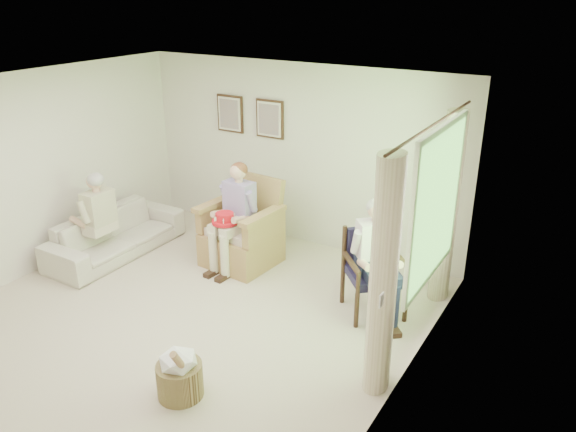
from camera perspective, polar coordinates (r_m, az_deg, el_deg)
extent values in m
plane|color=beige|center=(6.56, -11.38, -10.87)|extent=(5.50, 5.50, 0.00)
cube|color=silver|center=(8.05, 1.02, 6.17)|extent=(5.00, 0.04, 2.60)
cube|color=silver|center=(7.81, -26.00, 3.34)|extent=(0.04, 5.50, 2.60)
cube|color=silver|center=(4.74, 10.68, -6.35)|extent=(0.04, 5.50, 2.60)
cube|color=white|center=(5.59, -13.43, 12.04)|extent=(5.00, 5.50, 0.02)
cube|color=#2D6B23|center=(5.69, 14.91, 1.05)|extent=(0.02, 1.40, 1.50)
cube|color=white|center=(5.47, 15.62, 8.70)|extent=(0.04, 1.52, 0.06)
cube|color=white|center=(6.01, 14.08, -5.86)|extent=(0.04, 1.52, 0.06)
cylinder|color=#382114|center=(5.49, 14.73, 9.05)|extent=(0.03, 2.50, 0.03)
cylinder|color=beige|center=(5.04, 9.65, -6.35)|extent=(0.34, 0.34, 2.30)
cylinder|color=beige|center=(6.75, 15.88, 0.70)|extent=(0.34, 0.34, 2.30)
cube|color=#382114|center=(8.52, -5.89, 10.30)|extent=(0.45, 0.03, 0.55)
cube|color=silver|center=(8.50, -5.98, 10.28)|extent=(0.39, 0.01, 0.49)
cube|color=tan|center=(8.50, -6.01, 10.26)|extent=(0.33, 0.01, 0.43)
cube|color=#382114|center=(8.13, -1.86, 9.82)|extent=(0.45, 0.03, 0.55)
cube|color=silver|center=(8.11, -1.94, 9.79)|extent=(0.39, 0.01, 0.49)
cube|color=tan|center=(8.10, -1.97, 9.78)|extent=(0.33, 0.01, 0.43)
cube|color=tan|center=(7.70, -4.74, -3.24)|extent=(0.87, 0.85, 0.46)
cube|color=beige|center=(7.55, -4.95, -1.39)|extent=(0.68, 0.65, 0.11)
cube|color=tan|center=(7.73, -3.34, 1.76)|extent=(0.81, 0.25, 0.68)
cube|color=tan|center=(7.76, -7.26, 0.13)|extent=(0.11, 0.78, 0.33)
cube|color=tan|center=(7.32, -2.26, -1.10)|extent=(0.11, 0.78, 0.33)
cylinder|color=black|center=(6.54, 5.35, -8.41)|extent=(0.05, 0.05, 0.42)
cylinder|color=black|center=(6.35, 10.11, -9.69)|extent=(0.05, 0.05, 0.42)
cylinder|color=black|center=(6.97, 7.31, -6.42)|extent=(0.05, 0.05, 0.42)
cylinder|color=black|center=(6.79, 11.79, -7.55)|extent=(0.05, 0.05, 0.42)
cube|color=#211C3D|center=(6.53, 8.77, -6.01)|extent=(0.56, 0.54, 0.10)
cube|color=#211C3D|center=(6.63, 9.77, -3.10)|extent=(0.52, 0.07, 0.48)
imported|color=beige|center=(8.28, -17.12, -1.78)|extent=(2.03, 0.79, 0.59)
cube|color=beige|center=(7.49, -5.00, -0.24)|extent=(0.40, 0.26, 0.16)
cube|color=#9D8BC5|center=(7.40, -4.98, 1.81)|extent=(0.39, 0.24, 0.46)
sphere|color=#DDAD8E|center=(7.27, -5.12, 4.52)|extent=(0.21, 0.21, 0.21)
ellipsoid|color=brown|center=(7.28, -5.01, 4.76)|extent=(0.22, 0.22, 0.18)
cube|color=beige|center=(7.40, -6.60, -1.01)|extent=(0.14, 0.44, 0.13)
cube|color=beige|center=(7.29, -5.35, -1.33)|extent=(0.14, 0.44, 0.13)
cylinder|color=beige|center=(7.39, -7.43, -3.73)|extent=(0.12, 0.12, 0.58)
cylinder|color=beige|center=(7.28, -6.19, -4.10)|extent=(0.12, 0.12, 0.58)
cube|color=#181E36|center=(6.45, 8.85, -4.77)|extent=(0.40, 0.26, 0.16)
cube|color=white|center=(6.35, 9.07, -2.45)|extent=(0.39, 0.24, 0.46)
sphere|color=#DDAD8E|center=(6.20, 9.24, 0.62)|extent=(0.21, 0.21, 0.21)
ellipsoid|color=#B7B2AD|center=(6.21, 9.34, 0.91)|extent=(0.22, 0.22, 0.18)
cube|color=#181E36|center=(6.33, 7.22, -5.76)|extent=(0.14, 0.44, 0.13)
cube|color=#181E36|center=(6.26, 8.89, -6.19)|extent=(0.14, 0.44, 0.13)
cylinder|color=#181E36|center=(6.31, 6.34, -8.80)|extent=(0.12, 0.12, 0.53)
cylinder|color=#181E36|center=(6.24, 8.02, -9.25)|extent=(0.12, 0.12, 0.53)
cube|color=beige|center=(8.05, -18.53, -0.93)|extent=(0.42, 0.26, 0.16)
cube|color=#C0BA95|center=(7.96, -18.67, 0.97)|extent=(0.41, 0.24, 0.46)
sphere|color=#DDAD8E|center=(7.84, -19.06, 3.47)|extent=(0.21, 0.21, 0.21)
ellipsoid|color=#B7B2AD|center=(7.85, -18.94, 3.69)|extent=(0.22, 0.22, 0.18)
cube|color=beige|center=(8.02, -20.13, -1.63)|extent=(0.14, 0.44, 0.13)
cube|color=beige|center=(7.87, -19.19, -1.95)|extent=(0.14, 0.44, 0.13)
cylinder|color=beige|center=(8.00, -20.99, -3.63)|extent=(0.12, 0.12, 0.42)
cylinder|color=beige|center=(7.86, -20.07, -3.98)|extent=(0.12, 0.12, 0.42)
cylinder|color=red|center=(7.28, -6.43, -0.57)|extent=(0.34, 0.34, 0.04)
cylinder|color=red|center=(7.25, -6.45, -0.13)|extent=(0.23, 0.23, 0.12)
cube|color=white|center=(7.18, -5.67, -0.33)|extent=(0.04, 0.01, 0.05)
cube|color=white|center=(7.30, -5.56, 0.05)|extent=(0.03, 0.04, 0.05)
cube|color=white|center=(7.37, -6.34, 0.23)|extent=(0.03, 0.04, 0.05)
cube|color=white|center=(7.32, -7.22, 0.06)|extent=(0.05, 0.01, 0.05)
cube|color=white|center=(7.21, -7.35, -0.32)|extent=(0.03, 0.04, 0.05)
cube|color=white|center=(7.14, -6.57, -0.51)|extent=(0.03, 0.04, 0.05)
cylinder|color=tan|center=(5.50, -10.92, -16.02)|extent=(0.51, 0.51, 0.33)
ellipsoid|color=white|center=(5.37, -11.09, -14.22)|extent=(0.38, 0.38, 0.23)
cylinder|color=#A57F56|center=(5.29, -10.64, -14.83)|extent=(0.17, 0.31, 0.50)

